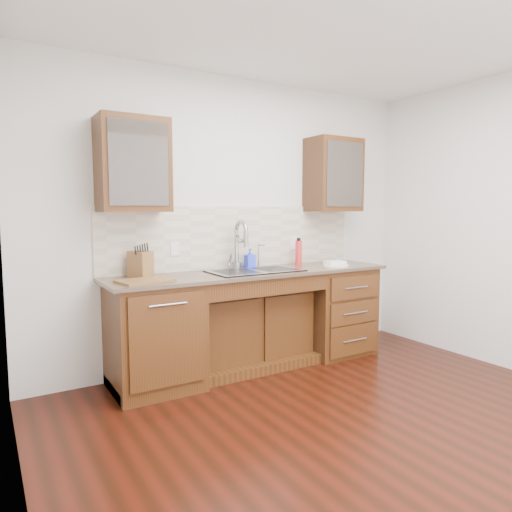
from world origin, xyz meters
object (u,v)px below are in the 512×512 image
knife_block (140,264)px  cutting_board (145,281)px  soap_bottle (250,258)px  water_bottle (299,253)px  plate (336,265)px

knife_block → cutting_board: size_ratio=0.55×
knife_block → cutting_board: bearing=-122.9°
cutting_board → knife_block: bearing=80.2°
soap_bottle → water_bottle: 0.55m
knife_block → soap_bottle: bearing=-20.8°
water_bottle → cutting_board: bearing=-171.2°
plate → cutting_board: 1.93m
soap_bottle → knife_block: size_ratio=0.87×
cutting_board → soap_bottle: bearing=14.6°
plate → cutting_board: cutting_board is taller
plate → soap_bottle: bearing=159.3°
water_bottle → cutting_board: 1.69m
soap_bottle → knife_block: knife_block is taller
soap_bottle → cutting_board: 1.16m
cutting_board → plate: bearing=-0.5°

